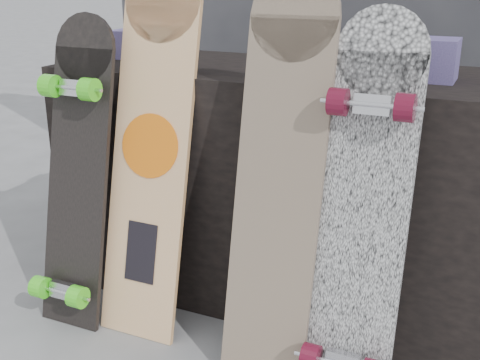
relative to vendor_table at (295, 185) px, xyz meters
The scene contains 8 objects.
vendor_table is the anchor object (origin of this frame).
merch_box_purple 0.77m from the vendor_table, behind, with size 0.18×0.12×0.10m, color #3C3873.
merch_box_small 0.62m from the vendor_table, ahead, with size 0.14×0.14×0.12m, color #3C3873.
merch_box_flat 0.47m from the vendor_table, 15.87° to the left, with size 0.22×0.10×0.06m, color #D1B78C.
longboard_geisha 0.53m from the vendor_table, 135.64° to the right, with size 0.26×0.30×1.15m.
longboard_celtic 0.48m from the vendor_table, 76.43° to the right, with size 0.24×0.25×1.12m.
longboard_cascadia 0.56m from the vendor_table, 52.15° to the right, with size 0.23×0.29×1.03m.
skateboard_dark 0.73m from the vendor_table, 143.93° to the right, with size 0.22×0.30×0.99m.
Camera 1 is at (0.64, -1.36, 1.11)m, focal length 45.00 mm.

